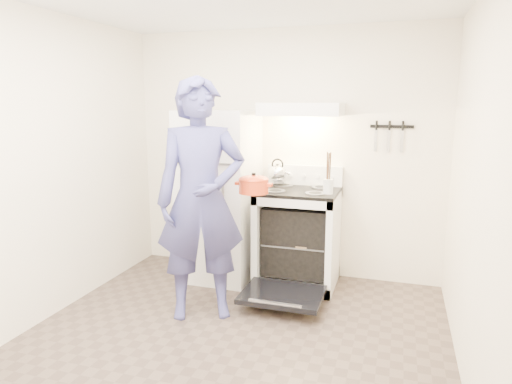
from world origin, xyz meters
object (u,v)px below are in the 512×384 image
(stove_body, at_px, (298,239))
(refrigerator, at_px, (220,195))
(person, at_px, (201,200))
(dutch_oven, at_px, (254,186))
(tea_kettle, at_px, (277,172))

(stove_body, bearing_deg, refrigerator, -178.23)
(refrigerator, bearing_deg, person, -77.53)
(person, xyz_separation_m, dutch_oven, (0.36, 0.28, 0.09))
(person, bearing_deg, dutch_oven, 12.46)
(person, bearing_deg, stove_body, 29.50)
(stove_body, relative_size, tea_kettle, 3.37)
(stove_body, distance_m, dutch_oven, 0.90)
(stove_body, distance_m, tea_kettle, 0.69)
(refrigerator, height_order, dutch_oven, refrigerator)
(tea_kettle, xyz_separation_m, person, (-0.37, -1.04, -0.10))
(tea_kettle, distance_m, person, 1.11)
(refrigerator, relative_size, tea_kettle, 6.23)
(refrigerator, bearing_deg, tea_kettle, 17.16)
(stove_body, xyz_separation_m, tea_kettle, (-0.25, 0.15, 0.63))
(refrigerator, relative_size, stove_body, 1.85)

